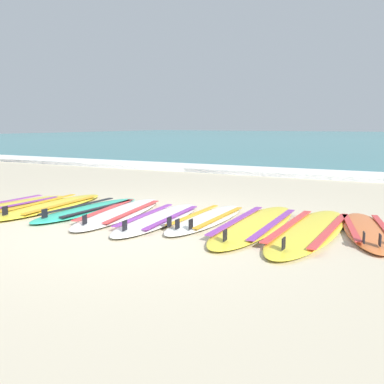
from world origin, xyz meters
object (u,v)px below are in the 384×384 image
surfboard_5 (207,219)px  surfboard_7 (309,230)px  surfboard_4 (159,219)px  surfboard_6 (255,224)px  surfboard_8 (367,230)px  surfboard_3 (120,213)px  surfboard_2 (89,210)px  surfboard_1 (51,206)px  surfboard_0 (12,205)px

surfboard_5 → surfboard_7: same height
surfboard_7 → surfboard_5: bearing=178.6°
surfboard_4 → surfboard_5: same height
surfboard_6 → surfboard_8: size_ratio=1.23×
surfboard_3 → surfboard_5: bearing=8.9°
surfboard_4 → surfboard_5: 0.60m
surfboard_3 → surfboard_8: size_ratio=1.14×
surfboard_4 → surfboard_8: 2.46m
surfboard_6 → surfboard_2: bearing=-175.8°
surfboard_4 → surfboard_5: (0.54, 0.27, 0.00)m
surfboard_2 → surfboard_4: (1.18, -0.06, -0.00)m
surfboard_4 → surfboard_7: size_ratio=0.85×
surfboard_2 → surfboard_1: bearing=-177.3°
surfboard_3 → surfboard_5: same height
surfboard_2 → surfboard_3: (0.52, 0.01, -0.00)m
surfboard_2 → surfboard_7: same height
surfboard_1 → surfboard_6: 3.04m
surfboard_2 → surfboard_0: bearing=-167.5°
surfboard_0 → surfboard_8: 4.84m
surfboard_1 → surfboard_4: (1.85, -0.03, 0.00)m
surfboard_6 → surfboard_8: 1.25m
surfboard_4 → surfboard_2: bearing=176.9°
surfboard_5 → surfboard_8: 1.88m
surfboard_0 → surfboard_5: size_ratio=1.01×
surfboard_2 → surfboard_6: 2.37m
surfboard_6 → surfboard_4: bearing=-168.6°
surfboard_3 → surfboard_5: size_ratio=1.17×
surfboard_1 → surfboard_3: size_ratio=0.98×
surfboard_4 → surfboard_7: bearing=7.3°
surfboard_1 → surfboard_6: size_ratio=0.91×
surfboard_1 → surfboard_4: size_ratio=1.05×
surfboard_0 → surfboard_4: 2.39m
surfboard_1 → surfboard_7: size_ratio=0.89×
surfboard_0 → surfboard_7: bearing=5.9°
surfboard_0 → surfboard_8: (4.78, 0.73, 0.00)m
surfboard_3 → surfboard_6: (1.85, 0.16, -0.00)m
surfboard_2 → surfboard_6: (2.37, 0.18, -0.00)m
surfboard_5 → surfboard_7: bearing=-1.4°
surfboard_7 → surfboard_1: bearing=-176.8°
surfboard_0 → surfboard_6: (3.57, 0.44, -0.00)m
surfboard_2 → surfboard_7: size_ratio=0.81×
surfboard_3 → surfboard_6: bearing=5.0°
surfboard_7 → surfboard_8: size_ratio=1.25×
surfboard_2 → surfboard_5: same height
surfboard_1 → surfboard_8: bearing=6.7°
surfboard_0 → surfboard_1: 0.58m
surfboard_0 → surfboard_8: size_ratio=0.98×
surfboard_1 → surfboard_8: same height
surfboard_4 → surfboard_7: 1.84m
surfboard_6 → surfboard_1: bearing=-176.1°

